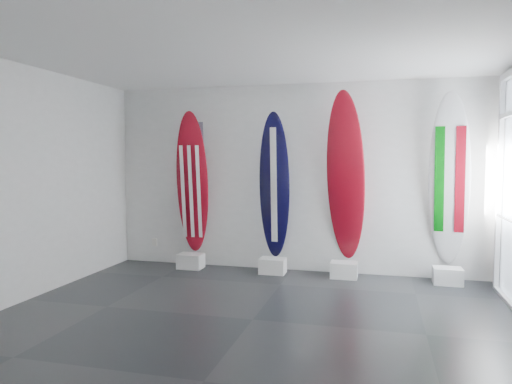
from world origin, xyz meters
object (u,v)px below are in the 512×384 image
(surfboard_swiss, at_px, (346,177))
(surfboard_navy, at_px, (274,185))
(surfboard_usa, at_px, (192,183))
(surfboard_italy, at_px, (449,180))

(surfboard_swiss, bearing_deg, surfboard_navy, -168.41)
(surfboard_usa, relative_size, surfboard_italy, 0.93)
(surfboard_usa, bearing_deg, surfboard_italy, -6.32)
(surfboard_italy, bearing_deg, surfboard_usa, -170.20)
(surfboard_swiss, xyz_separation_m, surfboard_italy, (1.48, 0.00, -0.03))
(surfboard_swiss, relative_size, surfboard_italy, 1.03)
(surfboard_navy, bearing_deg, surfboard_italy, 11.80)
(surfboard_usa, height_order, surfboard_swiss, surfboard_swiss)
(surfboard_navy, distance_m, surfboard_italy, 2.59)
(surfboard_swiss, bearing_deg, surfboard_usa, -168.41)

